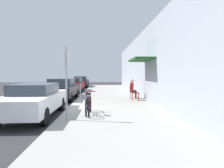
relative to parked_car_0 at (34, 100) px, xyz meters
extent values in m
plane|color=#2D2D30|center=(1.10, 1.97, -0.72)|extent=(60.00, 60.00, 0.00)
cube|color=#9E9B93|center=(3.35, 3.97, -0.66)|extent=(4.50, 32.00, 0.12)
cube|color=#999EA8|center=(5.75, 3.97, 1.66)|extent=(0.30, 32.00, 4.76)
cube|color=#19471E|center=(5.05, 3.42, 1.88)|extent=(1.10, 2.80, 0.12)
cube|color=silver|center=(0.00, -0.03, -0.08)|extent=(1.80, 4.40, 0.62)
cube|color=#333D47|center=(0.00, 0.12, 0.43)|extent=(1.48, 2.11, 0.41)
cylinder|color=black|center=(0.79, 1.33, -0.40)|extent=(0.22, 0.64, 0.64)
cylinder|color=black|center=(-0.79, 1.33, -0.40)|extent=(0.22, 0.64, 0.64)
cylinder|color=black|center=(0.79, -1.39, -0.40)|extent=(0.22, 0.64, 0.64)
cube|color=black|center=(0.00, 5.27, -0.08)|extent=(1.80, 4.40, 0.62)
cube|color=#333D47|center=(0.00, 5.42, 0.47)|extent=(1.48, 2.11, 0.49)
cylinder|color=black|center=(0.79, 6.63, -0.40)|extent=(0.22, 0.64, 0.64)
cylinder|color=black|center=(-0.79, 6.63, -0.40)|extent=(0.22, 0.64, 0.64)
cylinder|color=black|center=(0.79, 3.91, -0.40)|extent=(0.22, 0.64, 0.64)
cylinder|color=black|center=(-0.79, 3.91, -0.40)|extent=(0.22, 0.64, 0.64)
cube|color=maroon|center=(0.00, 10.57, -0.09)|extent=(1.80, 4.40, 0.62)
cube|color=#333D47|center=(0.00, 10.72, 0.43)|extent=(1.48, 2.11, 0.42)
cylinder|color=black|center=(0.79, 11.94, -0.40)|extent=(0.22, 0.64, 0.64)
cylinder|color=black|center=(-0.79, 11.94, -0.40)|extent=(0.22, 0.64, 0.64)
cylinder|color=black|center=(0.79, 9.21, -0.40)|extent=(0.22, 0.64, 0.64)
cylinder|color=black|center=(-0.79, 9.21, -0.40)|extent=(0.22, 0.64, 0.64)
cube|color=black|center=(0.00, 16.92, -0.06)|extent=(1.80, 4.40, 0.66)
cube|color=#333D47|center=(0.00, 17.07, 0.48)|extent=(1.48, 2.11, 0.43)
cylinder|color=black|center=(0.79, 18.28, -0.40)|extent=(0.22, 0.64, 0.64)
cylinder|color=black|center=(-0.79, 18.28, -0.40)|extent=(0.22, 0.64, 0.64)
cylinder|color=black|center=(0.79, 15.55, -0.40)|extent=(0.22, 0.64, 0.64)
cylinder|color=black|center=(-0.79, 15.55, -0.40)|extent=(0.22, 0.64, 0.64)
cylinder|color=slate|center=(1.55, 2.78, -0.05)|extent=(0.07, 0.07, 1.10)
cube|color=#383D42|center=(1.55, 2.78, 0.61)|extent=(0.12, 0.10, 0.22)
cylinder|color=gray|center=(1.50, -1.07, 0.70)|extent=(0.06, 0.06, 2.60)
cube|color=white|center=(1.50, -1.05, 1.65)|extent=(0.32, 0.02, 0.44)
torus|color=black|center=(2.14, 0.51, -0.27)|extent=(0.04, 0.66, 0.66)
torus|color=black|center=(2.14, -0.54, -0.27)|extent=(0.04, 0.66, 0.66)
cylinder|color=#1E4C8C|center=(2.14, -0.01, -0.27)|extent=(0.04, 1.05, 0.04)
cylinder|color=#1E4C8C|center=(2.14, -0.16, -0.02)|extent=(0.04, 0.04, 0.50)
cube|color=black|center=(2.14, -0.16, 0.25)|extent=(0.10, 0.20, 0.06)
cylinder|color=#1E4C8C|center=(2.14, 0.46, 0.01)|extent=(0.03, 0.03, 0.56)
cylinder|color=#1E4C8C|center=(2.14, 0.46, 0.29)|extent=(0.46, 0.03, 0.03)
torus|color=black|center=(2.26, 0.36, -0.27)|extent=(0.04, 0.66, 0.66)
torus|color=black|center=(2.26, -0.69, -0.27)|extent=(0.04, 0.66, 0.66)
cylinder|color=maroon|center=(2.26, -0.17, -0.27)|extent=(0.04, 1.05, 0.04)
cylinder|color=maroon|center=(2.26, -0.32, -0.02)|extent=(0.04, 0.04, 0.50)
cube|color=black|center=(2.26, -0.32, 0.25)|extent=(0.10, 0.20, 0.06)
cylinder|color=maroon|center=(2.26, 0.31, 0.01)|extent=(0.03, 0.03, 0.56)
cylinder|color=maroon|center=(2.26, 0.31, 0.29)|extent=(0.46, 0.03, 0.03)
cylinder|color=maroon|center=(5.06, 3.98, -0.37)|extent=(0.04, 0.04, 0.45)
cylinder|color=maroon|center=(4.95, 3.62, -0.37)|extent=(0.04, 0.04, 0.45)
cylinder|color=maroon|center=(4.70, 4.10, -0.37)|extent=(0.04, 0.04, 0.45)
cylinder|color=maroon|center=(4.58, 3.74, -0.37)|extent=(0.04, 0.04, 0.45)
cube|color=maroon|center=(4.82, 3.86, -0.13)|extent=(0.55, 0.55, 0.03)
cube|color=maroon|center=(4.63, 3.92, 0.07)|extent=(0.17, 0.43, 0.40)
cylinder|color=maroon|center=(5.04, 4.93, -0.37)|extent=(0.04, 0.04, 0.45)
cylinder|color=maroon|center=(4.98, 4.56, -0.37)|extent=(0.04, 0.04, 0.45)
cylinder|color=maroon|center=(4.66, 4.99, -0.37)|extent=(0.04, 0.04, 0.45)
cylinder|color=maroon|center=(4.61, 4.61, -0.37)|extent=(0.04, 0.04, 0.45)
cube|color=maroon|center=(4.82, 4.77, -0.13)|extent=(0.50, 0.50, 0.03)
cube|color=maroon|center=(4.62, 4.80, 0.07)|extent=(0.09, 0.44, 0.40)
cylinder|color=#232838|center=(5.02, 4.84, -0.36)|extent=(0.11, 0.11, 0.47)
cylinder|color=#232838|center=(4.89, 4.86, -0.13)|extent=(0.38, 0.19, 0.14)
cylinder|color=#232838|center=(4.99, 4.65, -0.36)|extent=(0.11, 0.11, 0.47)
cylinder|color=#232838|center=(4.86, 4.66, -0.13)|extent=(0.38, 0.19, 0.14)
cube|color=#B22626|center=(4.74, 4.78, 0.17)|extent=(0.27, 0.39, 0.56)
sphere|color=tan|center=(4.74, 4.78, 0.58)|extent=(0.22, 0.22, 0.22)
camera|label=1|loc=(2.77, -7.93, 1.06)|focal=30.84mm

